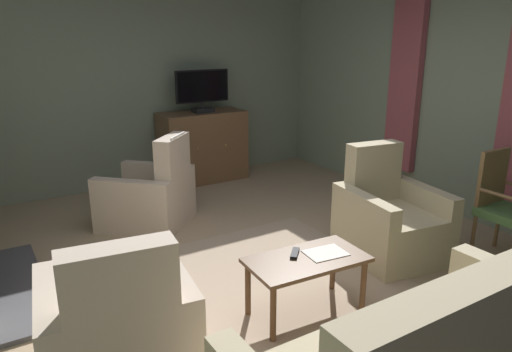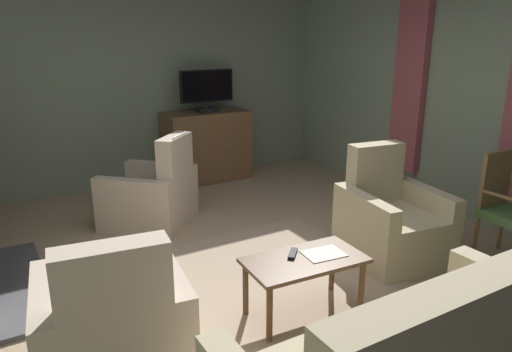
# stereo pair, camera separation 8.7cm
# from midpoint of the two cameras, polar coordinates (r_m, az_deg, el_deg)

# --- Properties ---
(ground_plane) EXTENTS (5.85, 7.00, 0.04)m
(ground_plane) POSITION_cam_midpoint_polar(r_m,az_deg,el_deg) (4.28, 2.72, -12.00)
(ground_plane) COLOR tan
(wall_back) EXTENTS (5.85, 0.10, 2.82)m
(wall_back) POSITION_cam_midpoint_polar(r_m,az_deg,el_deg) (6.73, -12.70, 11.00)
(wall_back) COLOR gray
(wall_back) RESTS_ON ground_plane
(wall_right_with_window) EXTENTS (0.10, 7.00, 2.82)m
(wall_right_with_window) POSITION_cam_midpoint_polar(r_m,az_deg,el_deg) (5.72, 26.25, 8.75)
(wall_right_with_window) COLOR gray
(wall_right_with_window) RESTS_ON ground_plane
(curtain_panel_far) EXTENTS (0.10, 0.44, 2.37)m
(curtain_panel_far) POSITION_cam_midpoint_polar(r_m,az_deg,el_deg) (6.19, 18.49, 11.40)
(curtain_panel_far) COLOR #A34C56
(rug_central) EXTENTS (2.51, 2.19, 0.01)m
(rug_central) POSITION_cam_midpoint_polar(r_m,az_deg,el_deg) (4.03, -0.38, -13.51)
(rug_central) COLOR tan
(rug_central) RESTS_ON ground_plane
(tv_cabinet) EXTENTS (1.20, 0.58, 0.99)m
(tv_cabinet) POSITION_cam_midpoint_polar(r_m,az_deg,el_deg) (6.82, -5.55, 3.42)
(tv_cabinet) COLOR #4A3523
(tv_cabinet) RESTS_ON ground_plane
(television) EXTENTS (0.77, 0.20, 0.58)m
(television) POSITION_cam_midpoint_polar(r_m,az_deg,el_deg) (6.63, -5.55, 10.30)
(television) COLOR black
(television) RESTS_ON tv_cabinet
(coffee_table) EXTENTS (0.91, 0.53, 0.46)m
(coffee_table) POSITION_cam_midpoint_polar(r_m,az_deg,el_deg) (3.56, 6.56, -10.75)
(coffee_table) COLOR #4C331E
(coffee_table) RESTS_ON ground_plane
(tv_remote) EXTENTS (0.15, 0.16, 0.02)m
(tv_remote) POSITION_cam_midpoint_polar(r_m,az_deg,el_deg) (3.57, 5.15, -9.28)
(tv_remote) COLOR black
(tv_remote) RESTS_ON coffee_table
(folded_newspaper) EXTENTS (0.32, 0.25, 0.01)m
(folded_newspaper) POSITION_cam_midpoint_polar(r_m,az_deg,el_deg) (3.62, 8.84, -9.21)
(folded_newspaper) COLOR silver
(folded_newspaper) RESTS_ON coffee_table
(armchair_angled_to_table) EXTENTS (1.19, 1.19, 1.03)m
(armchair_angled_to_table) POSITION_cam_midpoint_polar(r_m,az_deg,el_deg) (5.35, -11.82, -2.36)
(armchair_angled_to_table) COLOR #C6B29E
(armchair_angled_to_table) RESTS_ON ground_plane
(armchair_facing_sofa) EXTENTS (0.96, 0.94, 1.01)m
(armchair_facing_sofa) POSITION_cam_midpoint_polar(r_m,az_deg,el_deg) (3.09, -15.92, -17.46)
(armchair_facing_sofa) COLOR #C6B29E
(armchair_facing_sofa) RESTS_ON ground_plane
(armchair_in_far_corner) EXTENTS (0.92, 0.98, 1.03)m
(armchair_in_far_corner) POSITION_cam_midpoint_polar(r_m,az_deg,el_deg) (4.66, 16.43, -5.41)
(armchair_in_far_corner) COLOR tan
(armchair_in_far_corner) RESTS_ON ground_plane
(side_chair_mid_row) EXTENTS (0.44, 0.45, 1.01)m
(side_chair_mid_row) POSITION_cam_midpoint_polar(r_m,az_deg,el_deg) (4.93, 28.33, -3.14)
(side_chair_mid_row) COLOR #4C703D
(side_chair_mid_row) RESTS_ON ground_plane
(cat) EXTENTS (0.67, 0.31, 0.21)m
(cat) POSITION_cam_midpoint_polar(r_m,az_deg,el_deg) (4.17, -15.08, -11.61)
(cat) COLOR beige
(cat) RESTS_ON ground_plane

